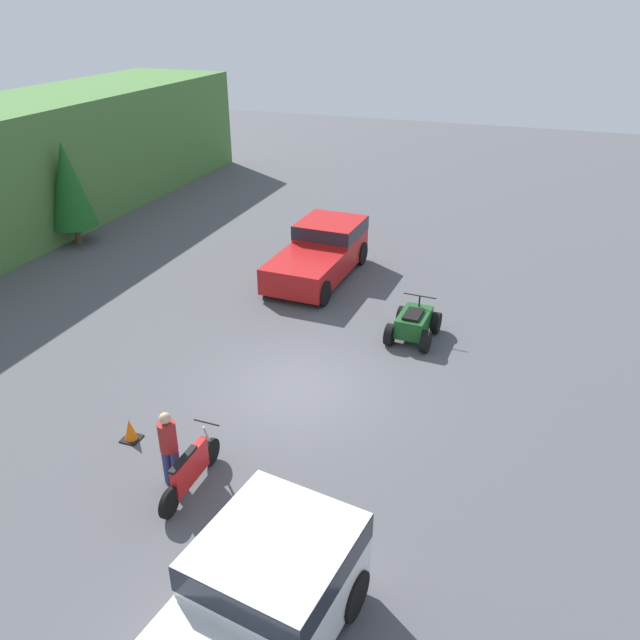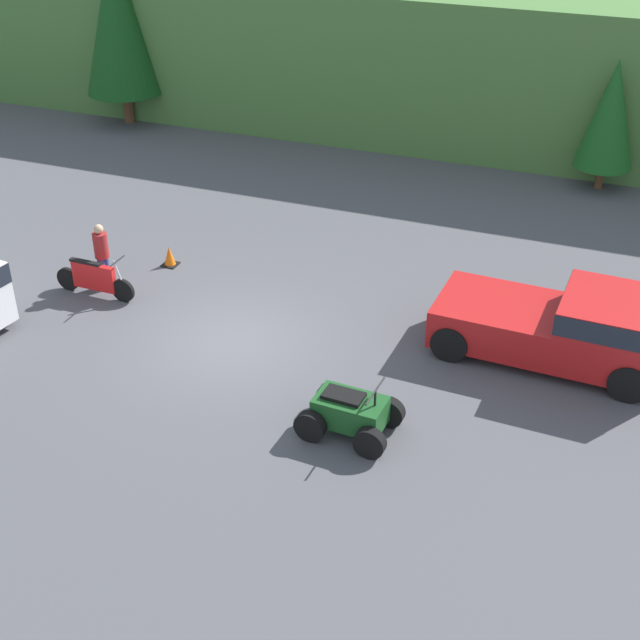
# 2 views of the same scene
# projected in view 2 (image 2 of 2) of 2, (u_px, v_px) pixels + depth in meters

# --- Properties ---
(ground_plane) EXTENTS (80.00, 80.00, 0.00)m
(ground_plane) POSITION_uv_depth(u_px,v_px,m) (233.00, 341.00, 20.92)
(ground_plane) COLOR #4C4C51
(hillside_backdrop) EXTENTS (44.00, 6.00, 5.24)m
(hillside_backdrop) POSITION_uv_depth(u_px,v_px,m) (420.00, 59.00, 32.34)
(hillside_backdrop) COLOR #477538
(hillside_backdrop) RESTS_ON ground_plane
(tree_left) EXTENTS (2.88, 2.88, 6.54)m
(tree_left) POSITION_uv_depth(u_px,v_px,m) (118.00, 19.00, 32.40)
(tree_left) COLOR brown
(tree_left) RESTS_ON ground_plane
(tree_mid_left) EXTENTS (1.83, 1.83, 4.15)m
(tree_mid_left) POSITION_uv_depth(u_px,v_px,m) (611.00, 114.00, 27.54)
(tree_mid_left) COLOR brown
(tree_mid_left) RESTS_ON ground_plane
(pickup_truck_red) EXTENTS (5.10, 2.52, 1.76)m
(pickup_truck_red) POSITION_uv_depth(u_px,v_px,m) (569.00, 324.00, 19.74)
(pickup_truck_red) COLOR red
(pickup_truck_red) RESTS_ON ground_plane
(dirt_bike) EXTENTS (2.27, 0.60, 1.16)m
(dirt_bike) POSITION_uv_depth(u_px,v_px,m) (95.00, 279.00, 22.52)
(dirt_bike) COLOR black
(dirt_bike) RESTS_ON ground_plane
(quad_atv) EXTENTS (1.98, 1.40, 1.19)m
(quad_atv) POSITION_uv_depth(u_px,v_px,m) (350.00, 413.00, 17.75)
(quad_atv) COLOR black
(quad_atv) RESTS_ON ground_plane
(rider_person) EXTENTS (0.39, 0.40, 1.79)m
(rider_person) POSITION_uv_depth(u_px,v_px,m) (102.00, 254.00, 22.62)
(rider_person) COLOR navy
(rider_person) RESTS_ON ground_plane
(traffic_cone) EXTENTS (0.42, 0.42, 0.55)m
(traffic_cone) POSITION_uv_depth(u_px,v_px,m) (170.00, 257.00, 24.06)
(traffic_cone) COLOR black
(traffic_cone) RESTS_ON ground_plane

